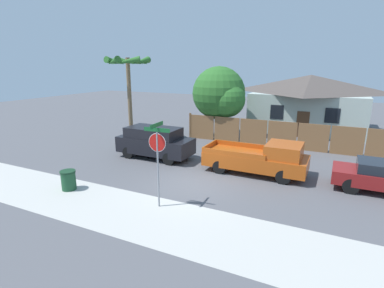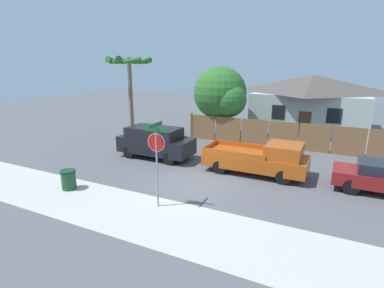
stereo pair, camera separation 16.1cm
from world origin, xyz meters
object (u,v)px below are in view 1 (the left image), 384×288
Objects in this scene: palm_tree at (128,69)px; stop_sign at (157,150)px; house at (309,101)px; orange_pickup at (260,158)px; oak_tree at (221,95)px; trash_bin at (68,180)px; parked_sedan at (384,177)px; red_suv at (155,142)px.

palm_tree is 10.94m from stop_sign.
house reaches higher than stop_sign.
palm_tree reaches higher than orange_pickup.
trash_bin is (-2.41, -12.52, -2.80)m from oak_tree.
orange_pickup is at bearing -13.75° from palm_tree.
trash_bin is (2.66, -8.12, -4.69)m from palm_tree.
trash_bin is at bearing -113.60° from house.
orange_pickup is at bearing -179.59° from parked_sedan.
trash_bin is (-0.88, -5.72, -0.54)m from red_suv.
red_suv is 1.08× the size of parked_sedan.
red_suv is 5.11× the size of trash_bin.
stop_sign is 4.87m from trash_bin.
orange_pickup is (4.76, -6.81, -2.43)m from oak_tree.
house reaches higher than trash_bin.
trash_bin is at bearing -179.24° from stop_sign.
oak_tree reaches higher than stop_sign.
palm_tree reaches higher than stop_sign.
house is 18.74m from stop_sign.
oak_tree is 7.33m from red_suv.
palm_tree is 11.00m from orange_pickup.
orange_pickup is 5.82× the size of trash_bin.
house is 14.97m from red_suv.
palm_tree is at bearing -135.64° from house.
trash_bin is (-4.49, -0.34, -1.85)m from stop_sign.
red_suv is (3.54, -2.40, -4.14)m from palm_tree.
orange_pickup is 1.54× the size of stop_sign.
parked_sedan reaches higher than trash_bin.
parked_sedan is 1.25× the size of stop_sign.
palm_tree is at bearing 146.18° from red_suv.
house is 1.85× the size of orange_pickup.
red_suv is 0.88× the size of orange_pickup.
house is 1.78× the size of oak_tree.
house is at bearing 108.99° from parked_sedan.
stop_sign is at bearing -116.08° from orange_pickup.
house is 2.85× the size of stop_sign.
stop_sign is (-3.68, -18.38, -0.09)m from house.
orange_pickup is at bearing 0.37° from red_suv.
oak_tree is 12.40m from stop_sign.
red_suv is at bearing 120.32° from stop_sign.
palm_tree reaches higher than trash_bin.
house is 2.27× the size of parked_sedan.
house reaches higher than orange_pickup.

